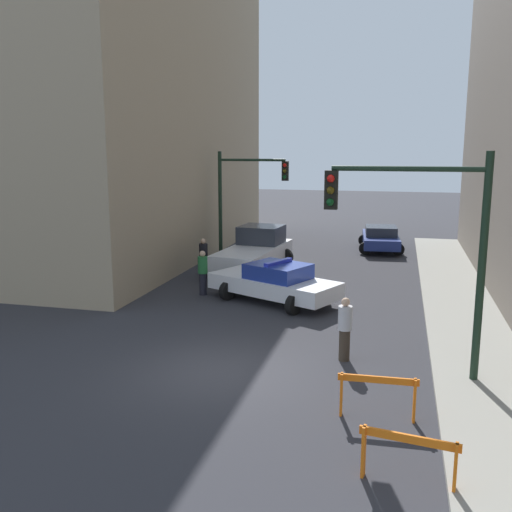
{
  "coord_description": "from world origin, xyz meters",
  "views": [
    {
      "loc": [
        4.06,
        -12.55,
        5.4
      ],
      "look_at": [
        -0.77,
        6.55,
        1.63
      ],
      "focal_mm": 40.0,
      "sensor_mm": 36.0,
      "label": 1
    }
  ],
  "objects_px": {
    "parked_car_near": "(381,238)",
    "pedestrian_corner": "(204,257)",
    "pedestrian_crossing": "(203,272)",
    "pedestrian_sidewalk": "(345,328)",
    "barrier_mid": "(378,390)",
    "barrier_front": "(409,451)",
    "traffic_light_far": "(242,190)",
    "white_truck": "(255,250)",
    "police_car": "(275,282)",
    "traffic_light_near": "(429,231)"
  },
  "relations": [
    {
      "from": "pedestrian_sidewalk",
      "to": "barrier_front",
      "type": "bearing_deg",
      "value": 80.33
    },
    {
      "from": "traffic_light_far",
      "to": "pedestrian_sidewalk",
      "type": "xyz_separation_m",
      "value": [
        6.15,
        -12.3,
        -2.54
      ]
    },
    {
      "from": "white_truck",
      "to": "barrier_front",
      "type": "distance_m",
      "value": 16.61
    },
    {
      "from": "pedestrian_sidewalk",
      "to": "pedestrian_crossing",
      "type": "bearing_deg",
      "value": -68.91
    },
    {
      "from": "pedestrian_corner",
      "to": "pedestrian_sidewalk",
      "type": "height_order",
      "value": "same"
    },
    {
      "from": "pedestrian_corner",
      "to": "parked_car_near",
      "type": "bearing_deg",
      "value": -104.34
    },
    {
      "from": "police_car",
      "to": "white_truck",
      "type": "bearing_deg",
      "value": 46.95
    },
    {
      "from": "traffic_light_far",
      "to": "pedestrian_corner",
      "type": "relative_size",
      "value": 3.13
    },
    {
      "from": "traffic_light_far",
      "to": "pedestrian_corner",
      "type": "height_order",
      "value": "traffic_light_far"
    },
    {
      "from": "traffic_light_near",
      "to": "police_car",
      "type": "bearing_deg",
      "value": 129.67
    },
    {
      "from": "traffic_light_far",
      "to": "barrier_mid",
      "type": "height_order",
      "value": "traffic_light_far"
    },
    {
      "from": "traffic_light_near",
      "to": "barrier_front",
      "type": "distance_m",
      "value": 5.44
    },
    {
      "from": "police_car",
      "to": "barrier_front",
      "type": "xyz_separation_m",
      "value": [
        4.46,
        -10.38,
        -0.11
      ]
    },
    {
      "from": "pedestrian_sidewalk",
      "to": "barrier_mid",
      "type": "relative_size",
      "value": 1.04
    },
    {
      "from": "traffic_light_near",
      "to": "white_truck",
      "type": "distance_m",
      "value": 12.96
    },
    {
      "from": "pedestrian_crossing",
      "to": "barrier_mid",
      "type": "bearing_deg",
      "value": -28.65
    },
    {
      "from": "pedestrian_crossing",
      "to": "pedestrian_sidewalk",
      "type": "xyz_separation_m",
      "value": [
        5.73,
        -5.39,
        0.0
      ]
    },
    {
      "from": "traffic_light_far",
      "to": "barrier_front",
      "type": "height_order",
      "value": "traffic_light_far"
    },
    {
      "from": "parked_car_near",
      "to": "pedestrian_corner",
      "type": "height_order",
      "value": "pedestrian_corner"
    },
    {
      "from": "police_car",
      "to": "traffic_light_far",
      "type": "bearing_deg",
      "value": 49.08
    },
    {
      "from": "white_truck",
      "to": "pedestrian_sidewalk",
      "type": "xyz_separation_m",
      "value": [
        4.9,
        -9.97,
        -0.04
      ]
    },
    {
      "from": "traffic_light_far",
      "to": "police_car",
      "type": "relative_size",
      "value": 1.03
    },
    {
      "from": "traffic_light_near",
      "to": "police_car",
      "type": "distance_m",
      "value": 8.04
    },
    {
      "from": "parked_car_near",
      "to": "pedestrian_sidewalk",
      "type": "xyz_separation_m",
      "value": [
        -0.31,
        -16.47,
        0.19
      ]
    },
    {
      "from": "traffic_light_near",
      "to": "pedestrian_corner",
      "type": "bearing_deg",
      "value": 133.98
    },
    {
      "from": "pedestrian_crossing",
      "to": "pedestrian_sidewalk",
      "type": "height_order",
      "value": "same"
    },
    {
      "from": "traffic_light_far",
      "to": "pedestrian_corner",
      "type": "distance_m",
      "value": 4.95
    },
    {
      "from": "pedestrian_crossing",
      "to": "pedestrian_corner",
      "type": "distance_m",
      "value": 2.85
    },
    {
      "from": "traffic_light_near",
      "to": "pedestrian_sidewalk",
      "type": "xyz_separation_m",
      "value": [
        -1.88,
        0.76,
        -2.67
      ]
    },
    {
      "from": "police_car",
      "to": "barrier_mid",
      "type": "bearing_deg",
      "value": -129.22
    },
    {
      "from": "parked_car_near",
      "to": "pedestrian_crossing",
      "type": "bearing_deg",
      "value": -123.38
    },
    {
      "from": "pedestrian_crossing",
      "to": "barrier_front",
      "type": "height_order",
      "value": "pedestrian_crossing"
    },
    {
      "from": "pedestrian_crossing",
      "to": "barrier_mid",
      "type": "xyz_separation_m",
      "value": [
        6.68,
        -8.45,
        -0.24
      ]
    },
    {
      "from": "pedestrian_crossing",
      "to": "pedestrian_sidewalk",
      "type": "distance_m",
      "value": 7.86
    },
    {
      "from": "parked_car_near",
      "to": "barrier_front",
      "type": "relative_size",
      "value": 2.79
    },
    {
      "from": "pedestrian_corner",
      "to": "police_car",
      "type": "bearing_deg",
      "value": 166.09
    },
    {
      "from": "police_car",
      "to": "parked_car_near",
      "type": "distance_m",
      "value": 11.87
    },
    {
      "from": "pedestrian_sidewalk",
      "to": "barrier_front",
      "type": "relative_size",
      "value": 1.05
    },
    {
      "from": "pedestrian_sidewalk",
      "to": "barrier_mid",
      "type": "height_order",
      "value": "pedestrian_sidewalk"
    },
    {
      "from": "white_truck",
      "to": "pedestrian_sidewalk",
      "type": "height_order",
      "value": "white_truck"
    },
    {
      "from": "traffic_light_far",
      "to": "pedestrian_crossing",
      "type": "bearing_deg",
      "value": -86.53
    },
    {
      "from": "barrier_front",
      "to": "traffic_light_far",
      "type": "bearing_deg",
      "value": 113.52
    },
    {
      "from": "police_car",
      "to": "pedestrian_sidewalk",
      "type": "height_order",
      "value": "pedestrian_sidewalk"
    },
    {
      "from": "barrier_front",
      "to": "pedestrian_corner",
      "type": "bearing_deg",
      "value": 121.36
    },
    {
      "from": "white_truck",
      "to": "pedestrian_corner",
      "type": "distance_m",
      "value": 2.58
    },
    {
      "from": "white_truck",
      "to": "pedestrian_corner",
      "type": "xyz_separation_m",
      "value": [
        -1.75,
        -1.89,
        -0.04
      ]
    },
    {
      "from": "traffic_light_near",
      "to": "pedestrian_crossing",
      "type": "height_order",
      "value": "traffic_light_near"
    },
    {
      "from": "white_truck",
      "to": "pedestrian_crossing",
      "type": "distance_m",
      "value": 4.66
    },
    {
      "from": "traffic_light_near",
      "to": "barrier_front",
      "type": "bearing_deg",
      "value": -94.39
    },
    {
      "from": "pedestrian_sidewalk",
      "to": "traffic_light_far",
      "type": "bearing_deg",
      "value": -89.12
    }
  ]
}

